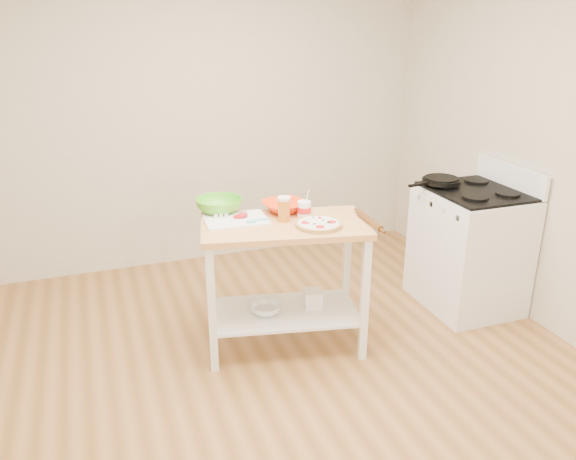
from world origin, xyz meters
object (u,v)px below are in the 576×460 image
Objects in this scene: beer_pint at (284,209)px; yogurt_tub at (304,209)px; shelf_bin at (313,299)px; pizza at (318,224)px; shelf_glass_bowl at (266,309)px; orange_bowl at (284,206)px; gas_stove at (469,248)px; skillet at (441,181)px; spatula at (257,221)px; green_bowl at (219,205)px; cutting_board at (235,219)px; knife at (221,212)px; prep_island at (284,259)px; rolling_pin at (369,221)px.

yogurt_tub is at bearing 8.35° from beer_pint.
pizza is at bearing -100.36° from shelf_bin.
shelf_glass_bowl is at bearing 154.78° from pizza.
pizza is at bearing -73.75° from orange_bowl.
gas_stove is 0.57m from skillet.
spatula is 0.62m from shelf_glass_bowl.
spatula is (-1.53, -0.22, -0.06)m from skillet.
green_bowl reaches higher than skillet.
skillet is 1.29m from orange_bowl.
gas_stove is at bearing -8.26° from green_bowl.
cutting_board is 2.69× the size of spatula.
gas_stove is 1.95m from knife.
prep_island is 1.05× the size of gas_stove.
shelf_bin is at bearing -173.94° from skillet.
spatula reaches higher than shelf_glass_bowl.
knife is at bearing 115.32° from cutting_board.
yogurt_tub is at bearing -30.56° from green_bowl.
orange_bowl reaches higher than rolling_pin.
prep_island is at bearing -24.24° from knife.
gas_stove is 5.11× the size of shelf_glass_bowl.
cutting_board is at bearing -170.71° from orange_bowl.
shelf_bin is (-1.34, -0.09, -0.15)m from gas_stove.
spatula is at bearing 158.90° from rolling_pin.
prep_island is 0.38m from shelf_bin.
beer_pint is 0.15m from yogurt_tub.
skillet is 1.37m from shelf_bin.
cutting_board reaches higher than knife.
gas_stove is 2.67× the size of cutting_board.
shelf_bin is (0.49, -0.17, -0.59)m from cutting_board.
orange_bowl is (0.36, 0.06, 0.03)m from cutting_board.
shelf_bin is (0.55, -0.36, -0.63)m from green_bowl.
beer_pint reaches higher than green_bowl.
gas_stove is at bearing 8.92° from pizza.
knife is (-0.34, 0.30, 0.27)m from prep_island.
skillet is 2.94× the size of spatula.
cutting_board is 2.12× the size of yogurt_tub.
yogurt_tub is (0.15, 0.02, -0.03)m from beer_pint.
gas_stove is 1.77m from spatula.
cutting_board is 3.40× the size of shelf_bin.
green_bowl is 0.90× the size of rolling_pin.
prep_island is at bearing -12.61° from spatula.
yogurt_tub reaches higher than cutting_board.
beer_pint is at bearing -171.65° from yogurt_tub.
pizza is 0.40m from spatula.
shelf_bin is (0.37, -0.07, -0.59)m from spatula.
spatula is at bearing 179.15° from yogurt_tub.
pizza is 1.91× the size of spatula.
knife is (-0.17, 0.24, 0.00)m from spatula.
cutting_board reaches higher than shelf_glass_bowl.
yogurt_tub reaches higher than orange_bowl.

